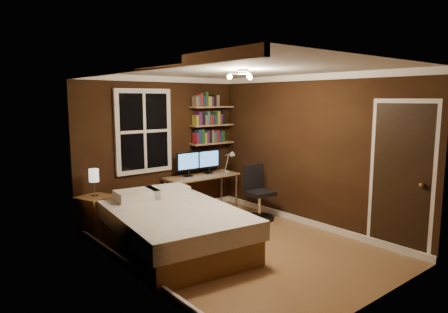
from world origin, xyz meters
TOP-DOWN VIEW (x-y plane):
  - floor at (0.00, 0.00)m, footprint 4.20×4.20m
  - wall_back at (0.00, 2.10)m, footprint 3.20×0.04m
  - wall_left at (-1.60, 0.00)m, footprint 0.04×4.20m
  - wall_right at (1.60, 0.00)m, footprint 0.04×4.20m
  - ceiling at (0.00, 0.00)m, footprint 3.20×4.20m
  - window at (-0.35, 2.06)m, footprint 1.06×0.06m
  - door at (1.59, -1.55)m, footprint 0.03×0.82m
  - door_knob at (1.55, -1.85)m, footprint 0.06×0.06m
  - ceiling_fixture at (0.00, -0.10)m, footprint 0.44×0.44m
  - bookshelf_lower at (1.08, 1.98)m, footprint 0.92×0.22m
  - books_row_lower at (1.08, 1.98)m, footprint 0.66×0.16m
  - bookshelf_middle at (1.08, 1.98)m, footprint 0.92×0.22m
  - books_row_middle at (1.08, 1.98)m, footprint 0.66×0.16m
  - bookshelf_upper at (1.08, 1.98)m, footprint 0.92×0.22m
  - books_row_upper at (1.08, 1.98)m, footprint 0.54×0.16m
  - bed at (-0.78, 0.43)m, footprint 1.82×2.35m
  - nightstand at (-1.35, 1.85)m, footprint 0.61×0.61m
  - bedside_lamp at (-1.35, 1.85)m, footprint 0.15×0.15m
  - radiator at (-0.23, 1.99)m, footprint 0.37×0.13m
  - desk at (0.70, 1.81)m, footprint 1.44×0.54m
  - monitor_left at (0.44, 1.88)m, footprint 0.49×0.12m
  - monitor_right at (0.91, 1.88)m, footprint 0.49×0.12m
  - desk_lamp at (1.28, 1.69)m, footprint 0.14×0.32m
  - office_chair at (1.17, 0.78)m, footprint 0.53×0.53m

SIDE VIEW (x-z plane):
  - floor at x=0.00m, z-range 0.00..0.00m
  - radiator at x=-0.23m, z-range 0.00..0.56m
  - nightstand at x=-1.35m, z-range 0.00..0.59m
  - bed at x=-0.78m, z-range -0.05..0.69m
  - office_chair at x=1.17m, z-range -0.12..0.84m
  - desk at x=0.70m, z-range 0.28..0.97m
  - bedside_lamp at x=-1.35m, z-range 0.59..1.03m
  - desk_lamp at x=1.28m, z-range 0.69..1.13m
  - monitor_left at x=0.44m, z-range 0.69..1.14m
  - monitor_right at x=0.91m, z-range 0.69..1.14m
  - door_knob at x=1.55m, z-range 0.97..1.03m
  - door at x=1.59m, z-range 0.00..2.05m
  - wall_back at x=0.00m, z-range 0.00..2.50m
  - wall_left at x=-1.60m, z-range 0.00..2.50m
  - wall_right at x=1.60m, z-range 0.00..2.50m
  - bookshelf_lower at x=1.08m, z-range 1.24..1.26m
  - books_row_lower at x=1.08m, z-range 1.26..1.49m
  - window at x=-0.35m, z-range 0.82..2.28m
  - bookshelf_middle at x=1.08m, z-range 1.59..1.61m
  - books_row_middle at x=1.08m, z-range 1.61..1.84m
  - bookshelf_upper at x=1.08m, z-range 1.94..1.96m
  - books_row_upper at x=1.08m, z-range 1.96..2.20m
  - ceiling_fixture at x=0.00m, z-range 2.31..2.49m
  - ceiling at x=0.00m, z-range 2.49..2.51m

